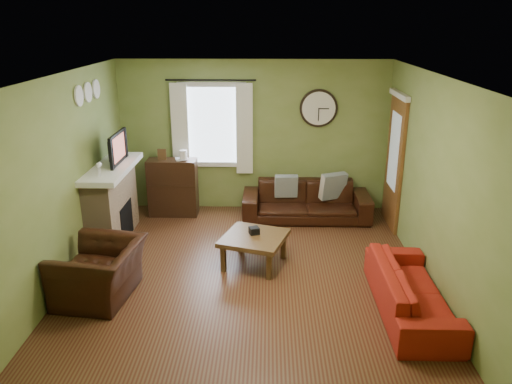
{
  "coord_description": "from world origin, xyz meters",
  "views": [
    {
      "loc": [
        0.26,
        -5.85,
        3.23
      ],
      "look_at": [
        0.1,
        0.4,
        1.05
      ],
      "focal_mm": 35.0,
      "sensor_mm": 36.0,
      "label": 1
    }
  ],
  "objects_px": {
    "bookshelf": "(173,187)",
    "armchair": "(100,272)",
    "sofa_brown": "(306,201)",
    "coffee_table": "(254,250)",
    "sofa_red": "(411,290)"
  },
  "relations": [
    {
      "from": "armchair",
      "to": "coffee_table",
      "type": "bearing_deg",
      "value": 122.94
    },
    {
      "from": "bookshelf",
      "to": "coffee_table",
      "type": "xyz_separation_m",
      "value": [
        1.45,
        -1.85,
        -0.28
      ]
    },
    {
      "from": "bookshelf",
      "to": "armchair",
      "type": "distance_m",
      "value": 2.77
    },
    {
      "from": "coffee_table",
      "to": "armchair",
      "type": "bearing_deg",
      "value": -154.25
    },
    {
      "from": "bookshelf",
      "to": "coffee_table",
      "type": "height_order",
      "value": "bookshelf"
    },
    {
      "from": "sofa_brown",
      "to": "sofa_red",
      "type": "xyz_separation_m",
      "value": [
        1.01,
        -2.83,
        -0.04
      ]
    },
    {
      "from": "sofa_brown",
      "to": "armchair",
      "type": "bearing_deg",
      "value": -135.72
    },
    {
      "from": "bookshelf",
      "to": "sofa_brown",
      "type": "bearing_deg",
      "value": -3.26
    },
    {
      "from": "armchair",
      "to": "sofa_red",
      "type": "bearing_deg",
      "value": 93.66
    },
    {
      "from": "sofa_brown",
      "to": "armchair",
      "type": "relative_size",
      "value": 2.06
    },
    {
      "from": "bookshelf",
      "to": "armchair",
      "type": "relative_size",
      "value": 0.95
    },
    {
      "from": "bookshelf",
      "to": "sofa_brown",
      "type": "height_order",
      "value": "bookshelf"
    },
    {
      "from": "sofa_brown",
      "to": "bookshelf",
      "type": "bearing_deg",
      "value": 176.74
    },
    {
      "from": "bookshelf",
      "to": "sofa_red",
      "type": "distance_m",
      "value": 4.43
    },
    {
      "from": "armchair",
      "to": "coffee_table",
      "type": "xyz_separation_m",
      "value": [
        1.84,
        0.89,
        -0.12
      ]
    }
  ]
}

